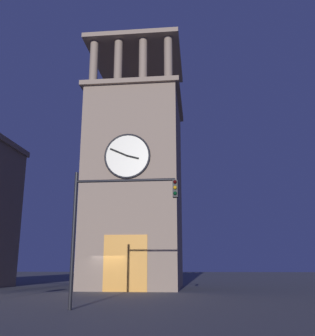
# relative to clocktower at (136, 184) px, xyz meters

# --- Properties ---
(ground_plane) EXTENTS (200.00, 200.00, 0.00)m
(ground_plane) POSITION_rel_clocktower_xyz_m (1.23, 4.10, -8.73)
(ground_plane) COLOR #4C4C51
(clocktower) EXTENTS (8.13, 9.19, 22.91)m
(clocktower) POSITION_rel_clocktower_xyz_m (0.00, 0.00, 0.00)
(clocktower) COLOR gray
(clocktower) RESTS_ON ground_plane
(traffic_signal_mid) EXTENTS (4.64, 0.41, 5.87)m
(traffic_signal_mid) POSITION_rel_clocktower_xyz_m (-1.40, 16.03, -4.74)
(traffic_signal_mid) COLOR black
(traffic_signal_mid) RESTS_ON ground_plane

